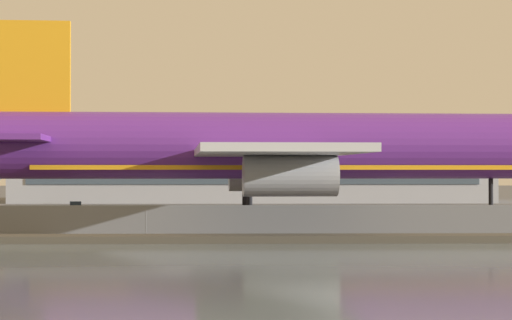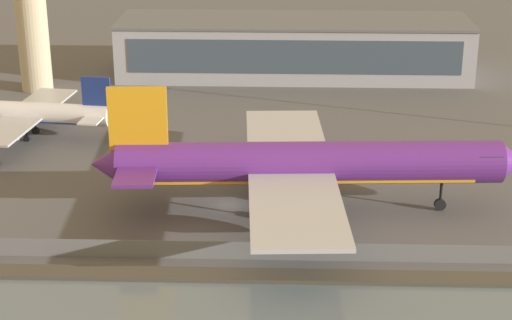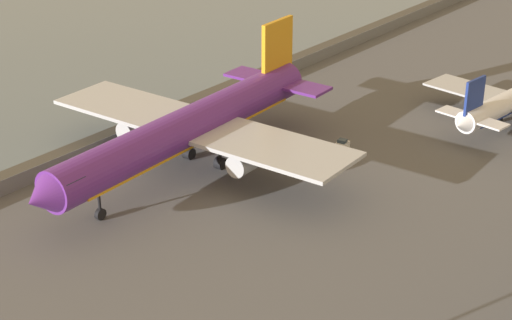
# 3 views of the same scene
# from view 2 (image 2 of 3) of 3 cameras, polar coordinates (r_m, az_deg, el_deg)

# --- Properties ---
(ground_plane) EXTENTS (500.00, 500.00, 0.00)m
(ground_plane) POSITION_cam_2_polar(r_m,az_deg,el_deg) (118.24, -1.88, -3.06)
(ground_plane) COLOR #565659
(shoreline_seawall) EXTENTS (320.00, 3.00, 0.50)m
(shoreline_seawall) POSITION_cam_2_polar(r_m,az_deg,el_deg) (99.76, -2.66, -7.67)
(shoreline_seawall) COLOR #474238
(shoreline_seawall) RESTS_ON ground
(perimeter_fence) EXTENTS (280.00, 0.10, 2.35)m
(perimeter_fence) POSITION_cam_2_polar(r_m,az_deg,el_deg) (103.31, -2.47, -6.04)
(perimeter_fence) COLOR slate
(perimeter_fence) RESTS_ON ground
(cargo_jet_purple) EXTENTS (58.37, 49.78, 17.73)m
(cargo_jet_purple) POSITION_cam_2_polar(r_m,az_deg,el_deg) (114.11, 3.19, -0.31)
(cargo_jet_purple) COLOR #602889
(cargo_jet_purple) RESTS_ON ground
(passenger_jet_white) EXTENTS (36.74, 31.60, 11.10)m
(passenger_jet_white) POSITION_cam_2_polar(r_m,az_deg,el_deg) (149.28, -15.50, 3.04)
(passenger_jet_white) COLOR white
(passenger_jet_white) RESTS_ON ground
(baggage_tug) EXTENTS (3.41, 2.08, 1.80)m
(baggage_tug) POSITION_cam_2_polar(r_m,az_deg,el_deg) (129.66, -5.52, -0.56)
(baggage_tug) COLOR white
(baggage_tug) RESTS_ON ground
(terminal_building) EXTENTS (73.83, 20.52, 11.92)m
(terminal_building) POSITION_cam_2_polar(r_m,az_deg,el_deg) (182.87, 2.53, 7.53)
(terminal_building) COLOR #9EA3AD
(terminal_building) RESTS_ON ground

